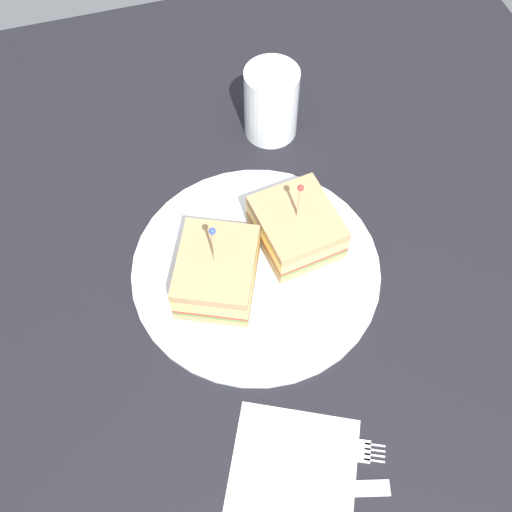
% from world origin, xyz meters
% --- Properties ---
extents(ground_plane, '(1.00, 1.00, 0.02)m').
position_xyz_m(ground_plane, '(0.00, 0.00, -0.01)').
color(ground_plane, black).
extents(plate, '(0.28, 0.28, 0.01)m').
position_xyz_m(plate, '(0.00, 0.00, 0.00)').
color(plate, white).
rests_on(plate, ground_plane).
extents(sandwich_half_front, '(0.09, 0.10, 0.10)m').
position_xyz_m(sandwich_half_front, '(0.05, 0.02, 0.03)').
color(sandwich_half_front, tan).
rests_on(sandwich_half_front, plate).
extents(sandwich_half_back, '(0.11, 0.12, 0.11)m').
position_xyz_m(sandwich_half_back, '(-0.05, -0.01, 0.04)').
color(sandwich_half_back, tan).
rests_on(sandwich_half_back, plate).
extents(drink_glass, '(0.07, 0.07, 0.10)m').
position_xyz_m(drink_glass, '(0.08, 0.20, 0.05)').
color(drink_glass, beige).
rests_on(drink_glass, ground_plane).
extents(napkin, '(0.15, 0.15, 0.00)m').
position_xyz_m(napkin, '(-0.03, -0.22, 0.00)').
color(napkin, white).
rests_on(napkin, ground_plane).
extents(fork, '(0.12, 0.06, 0.00)m').
position_xyz_m(fork, '(0.02, -0.21, 0.00)').
color(fork, silver).
rests_on(fork, ground_plane).
extents(knife, '(0.13, 0.04, 0.00)m').
position_xyz_m(knife, '(-0.00, -0.25, 0.00)').
color(knife, silver).
rests_on(knife, ground_plane).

